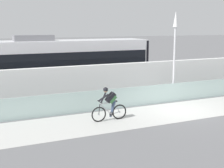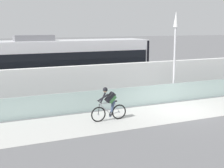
# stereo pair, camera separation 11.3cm
# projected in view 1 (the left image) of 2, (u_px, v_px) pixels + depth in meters

# --- Properties ---
(ground_plane) EXTENTS (200.00, 200.00, 0.00)m
(ground_plane) POSITION_uv_depth(u_px,v_px,m) (182.00, 111.00, 16.36)
(ground_plane) COLOR slate
(bike_path_deck) EXTENTS (32.00, 3.20, 0.01)m
(bike_path_deck) POSITION_uv_depth(u_px,v_px,m) (182.00, 111.00, 16.36)
(bike_path_deck) COLOR beige
(bike_path_deck) RESTS_ON ground
(glass_parapet) EXTENTS (32.00, 0.05, 1.09)m
(glass_parapet) POSITION_uv_depth(u_px,v_px,m) (162.00, 94.00, 17.92)
(glass_parapet) COLOR #ADC6C1
(glass_parapet) RESTS_ON ground
(concrete_barrier_wall) EXTENTS (32.00, 0.36, 2.17)m
(concrete_barrier_wall) POSITION_uv_depth(u_px,v_px,m) (146.00, 79.00, 19.43)
(concrete_barrier_wall) COLOR white
(concrete_barrier_wall) RESTS_ON ground
(tram_rail_near) EXTENTS (32.00, 0.08, 0.01)m
(tram_rail_near) POSITION_uv_depth(u_px,v_px,m) (128.00, 89.00, 21.85)
(tram_rail_near) COLOR #595654
(tram_rail_near) RESTS_ON ground
(tram_rail_far) EXTENTS (32.00, 0.08, 0.01)m
(tram_rail_far) POSITION_uv_depth(u_px,v_px,m) (119.00, 86.00, 23.14)
(tram_rail_far) COLOR #595654
(tram_rail_far) RESTS_ON ground
(tram) EXTENTS (11.06, 2.54, 3.81)m
(tram) POSITION_uv_depth(u_px,v_px,m) (65.00, 64.00, 20.42)
(tram) COLOR silver
(tram) RESTS_ON ground
(cyclist_on_bike) EXTENTS (1.77, 0.58, 1.61)m
(cyclist_on_bike) POSITION_uv_depth(u_px,v_px,m) (109.00, 104.00, 14.54)
(cyclist_on_bike) COLOR black
(cyclist_on_bike) RESTS_ON ground
(lamp_post_antenna) EXTENTS (0.28, 0.28, 5.20)m
(lamp_post_antenna) POSITION_uv_depth(u_px,v_px,m) (175.00, 45.00, 18.06)
(lamp_post_antenna) COLOR gray
(lamp_post_antenna) RESTS_ON ground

